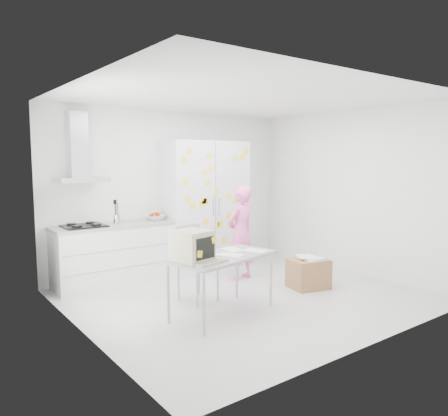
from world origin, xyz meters
TOP-DOWN VIEW (x-y plane):
  - floor at (0.00, 0.00)m, footprint 4.50×4.00m
  - walls at (0.00, 0.72)m, footprint 4.52×4.01m
  - ceiling at (0.00, 0.00)m, footprint 4.50×4.00m
  - counter_run at (-1.20, 1.70)m, footprint 1.84×0.63m
  - range_hood at (-1.65, 1.84)m, footprint 0.70×0.48m
  - tall_cabinet at (0.45, 1.67)m, footprint 1.50×0.68m
  - person at (0.51, 0.75)m, footprint 0.60×0.46m
  - desk at (-0.97, -0.40)m, footprint 1.48×0.96m
  - chair at (-0.65, 0.31)m, footprint 0.53×0.53m
  - cardboard_box at (1.00, -0.24)m, footprint 0.62×0.54m

SIDE VIEW (x-z plane):
  - floor at x=0.00m, z-range -0.02..0.00m
  - cardboard_box at x=1.00m, z-range -0.01..0.46m
  - counter_run at x=-1.20m, z-range -0.17..1.11m
  - chair at x=-0.65m, z-range 0.07..1.08m
  - person at x=0.51m, z-range 0.00..1.48m
  - desk at x=-0.97m, z-range 0.28..1.37m
  - tall_cabinet at x=0.45m, z-range 0.00..2.20m
  - walls at x=0.00m, z-range 0.00..2.70m
  - range_hood at x=-1.65m, z-range 1.45..2.46m
  - ceiling at x=0.00m, z-range 2.69..2.71m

